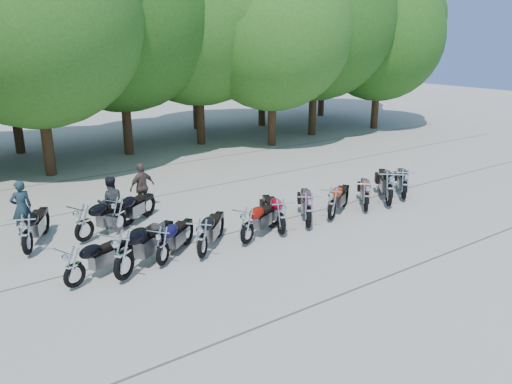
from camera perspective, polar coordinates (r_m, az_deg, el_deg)
ground at (r=13.99m, az=3.54°, el=-5.81°), size 90.00×90.00×0.00m
tree_3 at (r=21.75m, az=-24.32°, el=18.07°), size 8.70×8.70×10.67m
tree_4 at (r=24.69m, az=-15.47°, el=19.40°), size 9.13×9.13×11.20m
tree_5 at (r=26.49m, az=-6.76°, el=19.55°), size 9.04×9.04×11.10m
tree_6 at (r=26.05m, az=1.94°, el=18.02°), size 8.00×8.00×9.82m
tree_7 at (r=29.12m, az=6.83°, el=18.98°), size 8.79×8.79×10.79m
tree_8 at (r=31.97m, az=13.99°, el=16.81°), size 7.53×7.53×9.25m
tree_11 at (r=26.80m, az=-26.82°, el=15.57°), size 7.56×7.56×9.28m
tree_12 at (r=28.27m, az=-15.28°, el=17.22°), size 7.88×7.88×9.67m
tree_13 at (r=31.22m, az=-7.14°, el=18.20°), size 8.31×8.31×10.20m
tree_14 at (r=32.16m, az=0.70°, el=17.92°), size 8.02×8.02×9.84m
tree_15 at (r=36.65m, az=7.82°, el=19.57°), size 9.67×9.67×11.86m
motorcycle_0 at (r=12.01m, az=-20.12°, el=-7.96°), size 2.12×1.36×1.15m
motorcycle_1 at (r=11.95m, az=-14.94°, el=-6.86°), size 2.53×2.04×1.43m
motorcycle_2 at (r=12.55m, az=-10.68°, el=-5.97°), size 2.03×1.83×1.19m
motorcycle_3 at (r=12.79m, az=-6.18°, el=-5.19°), size 2.03×1.98×1.23m
motorcycle_4 at (r=13.55m, az=-1.02°, el=-3.77°), size 2.24×1.54×1.23m
motorcycle_5 at (r=14.21m, az=2.90°, el=-2.76°), size 1.41×2.27×1.23m
motorcycle_6 at (r=14.73m, az=6.03°, el=-1.99°), size 1.90×2.23×1.28m
motorcycle_7 at (r=15.50m, az=8.71°, el=-1.20°), size 2.21×1.71×1.24m
motorcycle_8 at (r=16.47m, az=12.53°, el=-0.36°), size 1.95×1.99×1.21m
motorcycle_9 at (r=17.10m, az=15.03°, el=0.51°), size 2.26×2.41×1.43m
motorcycle_10 at (r=17.97m, az=16.64°, el=0.91°), size 2.08×2.05×1.27m
motorcycle_11 at (r=14.19m, az=-24.79°, el=-4.32°), size 1.64×2.35×1.29m
motorcycle_12 at (r=14.49m, az=-19.10°, el=-3.26°), size 2.32×1.53×1.27m
motorcycle_13 at (r=14.93m, az=-15.45°, el=-2.39°), size 2.16×1.79×1.23m
rider_0 at (r=15.80m, az=-25.22°, el=-1.63°), size 0.62×0.43×1.61m
rider_1 at (r=15.40m, az=-16.27°, el=-1.15°), size 0.89×0.76×1.59m
rider_2 at (r=16.69m, az=-12.88°, el=0.56°), size 1.00×0.60×1.60m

